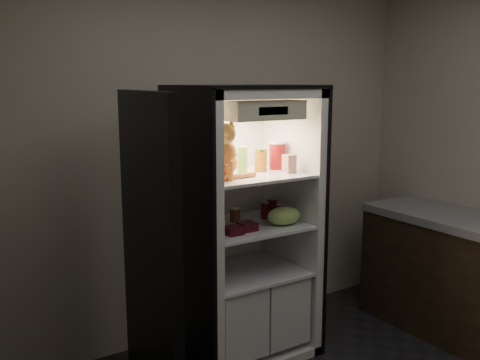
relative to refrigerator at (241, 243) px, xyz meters
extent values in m
plane|color=beige|center=(0.00, 0.42, 0.56)|extent=(3.60, 0.00, 3.60)
cube|color=white|center=(0.00, 0.29, 0.13)|extent=(0.85, 0.06, 1.85)
cube|color=white|center=(-0.40, -0.03, 0.13)|extent=(0.06, 0.70, 1.85)
cube|color=white|center=(0.40, -0.03, 0.13)|extent=(0.06, 0.70, 1.85)
cube|color=white|center=(0.00, -0.03, 1.03)|extent=(0.85, 0.70, 0.06)
cube|color=white|center=(0.00, -0.03, -0.76)|extent=(0.85, 0.70, 0.06)
cube|color=black|center=(-0.44, -0.03, 0.13)|extent=(0.02, 0.72, 1.87)
cube|color=black|center=(0.44, -0.03, 0.13)|extent=(0.02, 0.72, 1.87)
cube|color=black|center=(0.00, -0.03, 1.07)|extent=(0.90, 0.72, 0.02)
cube|color=white|center=(0.00, -0.06, 0.49)|extent=(0.73, 0.62, 0.02)
cube|color=white|center=(0.00, -0.06, 0.14)|extent=(0.73, 0.62, 0.02)
cube|color=white|center=(-0.18, -0.06, -0.44)|extent=(0.34, 0.58, 0.48)
cube|color=white|center=(0.18, -0.06, -0.44)|extent=(0.34, 0.58, 0.48)
cube|color=white|center=(0.00, -0.06, -0.19)|extent=(0.73, 0.62, 0.02)
cube|color=beige|center=(0.00, -0.27, 0.93)|extent=(0.52, 0.18, 0.12)
cube|color=black|center=(0.00, -0.36, 0.93)|extent=(0.22, 0.01, 0.05)
cube|color=black|center=(-0.85, -0.40, 0.13)|extent=(0.15, 0.87, 1.85)
cube|color=white|center=(-0.84, -0.46, -0.24)|extent=(0.12, 0.64, 0.12)
cube|color=white|center=(-0.84, -0.46, 0.26)|extent=(0.12, 0.64, 0.12)
ellipsoid|color=#CA5F1A|center=(-0.20, -0.08, 0.60)|extent=(0.27, 0.30, 0.20)
ellipsoid|color=#CA5F1A|center=(-0.24, -0.17, 0.67)|extent=(0.20, 0.19, 0.18)
sphere|color=orange|center=(-0.26, -0.23, 0.79)|extent=(0.17, 0.17, 0.13)
sphere|color=orange|center=(-0.28, -0.28, 0.78)|extent=(0.07, 0.07, 0.05)
cone|color=orange|center=(-0.30, -0.20, 0.85)|extent=(0.07, 0.07, 0.06)
cone|color=orange|center=(-0.22, -0.23, 0.85)|extent=(0.07, 0.07, 0.06)
cylinder|color=#CA5F1A|center=(-0.29, -0.22, 0.56)|extent=(0.03, 0.03, 0.13)
cylinder|color=#CA5F1A|center=(-0.23, -0.24, 0.56)|extent=(0.03, 0.03, 0.13)
cylinder|color=#CA5F1A|center=(-0.14, -0.20, 0.52)|extent=(0.24, 0.05, 0.03)
cylinder|color=#248635|center=(0.00, -0.02, 0.58)|extent=(0.07, 0.07, 0.16)
cylinder|color=#248635|center=(0.00, -0.02, 0.67)|extent=(0.07, 0.07, 0.01)
cylinder|color=white|center=(0.04, 0.09, 0.55)|extent=(0.08, 0.08, 0.10)
cylinder|color=#1941B1|center=(0.04, 0.09, 0.60)|extent=(0.08, 0.08, 0.02)
cylinder|color=maroon|center=(0.13, -0.05, 0.57)|extent=(0.09, 0.09, 0.14)
cylinder|color=gold|center=(0.13, -0.05, 0.64)|extent=(0.09, 0.09, 0.01)
cylinder|color=maroon|center=(0.29, -0.02, 0.59)|extent=(0.11, 0.11, 0.18)
cylinder|color=white|center=(0.29, -0.02, 0.69)|extent=(0.12, 0.12, 0.02)
cube|color=silver|center=(0.26, -0.20, 0.56)|extent=(0.07, 0.07, 0.12)
cylinder|color=black|center=(0.20, -0.01, 0.21)|extent=(0.06, 0.06, 0.11)
cylinder|color=#B2B2B2|center=(0.20, -0.01, 0.26)|extent=(0.06, 0.06, 0.00)
cylinder|color=black|center=(0.26, 0.00, 0.21)|extent=(0.07, 0.07, 0.13)
cylinder|color=#B2B2B2|center=(0.26, 0.00, 0.28)|extent=(0.07, 0.07, 0.00)
cylinder|color=black|center=(0.25, -0.12, 0.20)|extent=(0.06, 0.06, 0.11)
cylinder|color=#B2B2B2|center=(0.25, -0.12, 0.26)|extent=(0.06, 0.06, 0.00)
cylinder|color=#5C2F1A|center=(-0.03, 0.03, 0.19)|extent=(0.07, 0.07, 0.09)
cylinder|color=#B2B2B2|center=(-0.03, 0.03, 0.24)|extent=(0.07, 0.07, 0.01)
ellipsoid|color=#7AA84E|center=(0.21, -0.21, 0.21)|extent=(0.24, 0.18, 0.12)
cube|color=#4C0C12|center=(-0.21, -0.22, 0.17)|extent=(0.11, 0.11, 0.05)
cube|color=#4C0C12|center=(-0.08, -0.20, 0.18)|extent=(0.11, 0.11, 0.05)
camera|label=1|loc=(-1.95, -3.00, 1.10)|focal=40.00mm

